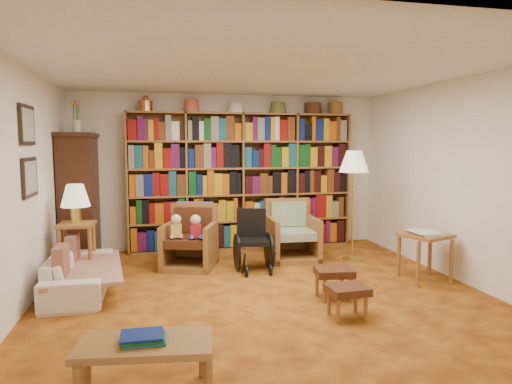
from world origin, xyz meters
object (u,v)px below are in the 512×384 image
object	(u,v)px
armchair_leather	(189,241)
coffee_table	(145,349)
footstool_a	(334,274)
footstool_b	(347,292)
side_table_lamp	(77,239)
armchair_sage	(291,236)
sofa	(80,272)
wheelchair	(253,242)
floor_lamp	(354,166)
side_table_papers	(425,241)

from	to	relation	value
armchair_leather	coffee_table	distance (m)	3.33
footstool_a	footstool_b	bearing A→B (deg)	-98.95
side_table_lamp	coffee_table	distance (m)	3.07
armchair_sage	footstool_b	xyz separation A→B (m)	(-0.15, -2.41, -0.07)
sofa	wheelchair	world-z (taller)	wheelchair
armchair_sage	wheelchair	size ratio (longest dim) A/B	1.07
sofa	wheelchair	bearing A→B (deg)	-77.20
armchair_leather	footstool_a	xyz separation A→B (m)	(1.46, -1.72, -0.08)
footstool_a	coffee_table	size ratio (longest dim) A/B	0.47
armchair_leather	coffee_table	xyz separation A→B (m)	(-0.53, -3.29, -0.03)
footstool_a	armchair_sage	bearing A→B (deg)	88.10
armchair_sage	floor_lamp	xyz separation A→B (m)	(0.84, -0.33, 1.05)
side_table_lamp	side_table_papers	size ratio (longest dim) A/B	1.08
floor_lamp	coffee_table	xyz separation A→B (m)	(-2.89, -3.08, -1.05)
sofa	armchair_sage	xyz separation A→B (m)	(2.83, 0.99, 0.11)
footstool_a	floor_lamp	bearing A→B (deg)	59.29
armchair_sage	side_table_papers	size ratio (longest dim) A/B	1.30
armchair_sage	footstool_a	world-z (taller)	armchair_sage
armchair_leather	wheelchair	bearing A→B (deg)	-24.15
side_table_lamp	armchair_sage	xyz separation A→B (m)	(2.93, 0.48, -0.19)
armchair_leather	wheelchair	xyz separation A→B (m)	(0.84, -0.38, 0.02)
side_table_lamp	armchair_leather	bearing A→B (deg)	14.44
sofa	footstool_b	bearing A→B (deg)	-118.00
armchair_leather	side_table_papers	distance (m)	3.12
coffee_table	sofa	bearing A→B (deg)	107.96
floor_lamp	wheelchair	bearing A→B (deg)	-173.71
side_table_papers	footstool_b	xyz separation A→B (m)	(-1.45, -0.96, -0.23)
side_table_lamp	wheelchair	size ratio (longest dim) A/B	0.88
wheelchair	footstool_a	size ratio (longest dim) A/B	1.84
side_table_lamp	armchair_sage	size ratio (longest dim) A/B	0.82
side_table_lamp	floor_lamp	bearing A→B (deg)	2.35
side_table_papers	armchair_leather	bearing A→B (deg)	154.68
armchair_sage	floor_lamp	bearing A→B (deg)	-21.29
side_table_lamp	coffee_table	xyz separation A→B (m)	(0.89, -2.93, -0.19)
side_table_lamp	coffee_table	world-z (taller)	side_table_lamp
sofa	side_table_lamp	xyz separation A→B (m)	(-0.10, 0.51, 0.30)
sofa	side_table_papers	xyz separation A→B (m)	(4.13, -0.47, 0.27)
floor_lamp	footstool_b	bearing A→B (deg)	-115.43
side_table_lamp	side_table_papers	world-z (taller)	side_table_lamp
armchair_leather	floor_lamp	distance (m)	2.58
armchair_sage	wheelchair	bearing A→B (deg)	-144.10
wheelchair	armchair_sage	bearing A→B (deg)	35.90
footstool_a	coffee_table	bearing A→B (deg)	-141.74
wheelchair	sofa	bearing A→B (deg)	-167.11
wheelchair	coffee_table	xyz separation A→B (m)	(-1.37, -2.92, -0.04)
footstool_b	coffee_table	bearing A→B (deg)	-152.18
side_table_papers	footstool_a	distance (m)	1.43
armchair_sage	armchair_leather	bearing A→B (deg)	-175.55
floor_lamp	footstool_a	distance (m)	2.08
side_table_lamp	wheelchair	world-z (taller)	wheelchair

